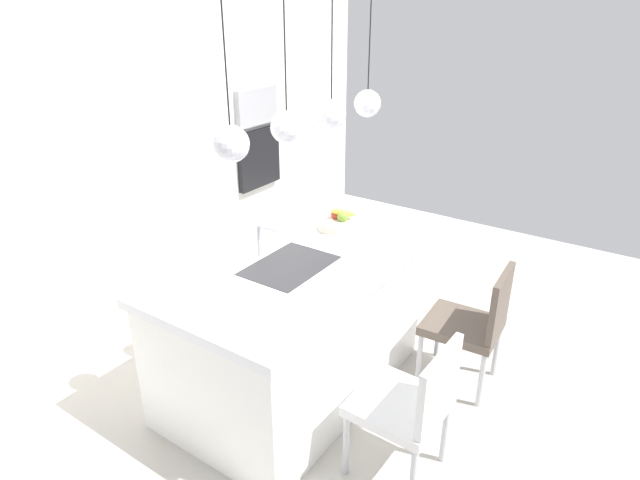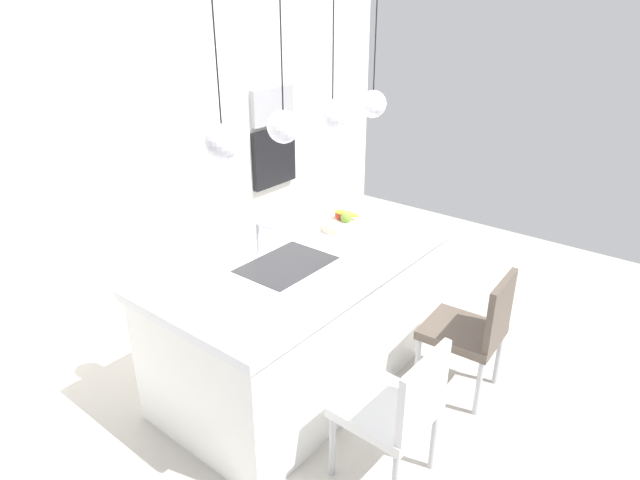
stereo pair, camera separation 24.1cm
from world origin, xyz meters
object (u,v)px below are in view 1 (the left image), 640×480
at_px(chair_near, 410,403).
at_px(chair_middle, 473,322).
at_px(oven, 258,158).
at_px(microwave, 256,106).
at_px(fruit_bowl, 338,222).

relative_size(chair_near, chair_middle, 0.97).
bearing_deg(chair_middle, oven, 70.82).
bearing_deg(microwave, chair_middle, -109.18).
distance_m(fruit_bowl, microwave, 1.83).
height_order(microwave, oven, microwave).
xyz_separation_m(chair_near, chair_middle, (0.93, -0.00, 0.00)).
xyz_separation_m(fruit_bowl, chair_middle, (0.03, -1.03, -0.47)).
distance_m(oven, chair_middle, 2.73).
bearing_deg(chair_near, fruit_bowl, 48.91).
relative_size(microwave, chair_near, 0.63).
xyz_separation_m(fruit_bowl, microwave, (0.91, 1.50, 0.52)).
xyz_separation_m(fruit_bowl, oven, (0.91, 1.50, 0.02)).
distance_m(microwave, chair_middle, 2.86).
bearing_deg(chair_middle, fruit_bowl, 91.61).
xyz_separation_m(oven, chair_near, (-1.81, -2.53, -0.49)).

